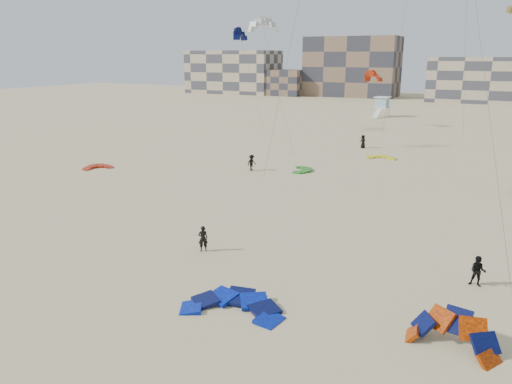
% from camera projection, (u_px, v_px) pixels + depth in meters
% --- Properties ---
extents(ground, '(320.00, 320.00, 0.00)m').
position_uv_depth(ground, '(215.00, 275.00, 28.96)').
color(ground, '#C2B482').
rests_on(ground, ground).
extents(kite_ground_blue, '(5.44, 5.65, 1.60)m').
position_uv_depth(kite_ground_blue, '(233.00, 310.00, 25.00)').
color(kite_ground_blue, '#0128B8').
rests_on(kite_ground_blue, ground).
extents(kite_ground_orange, '(4.62, 4.61, 3.94)m').
position_uv_depth(kite_ground_orange, '(451.00, 347.00, 21.81)').
color(kite_ground_orange, '#EA4300').
rests_on(kite_ground_orange, ground).
extents(kite_ground_red, '(4.40, 4.36, 1.02)m').
position_uv_depth(kite_ground_red, '(98.00, 168.00, 56.45)').
color(kite_ground_red, '#B51901').
rests_on(kite_ground_red, ground).
extents(kite_ground_green, '(4.02, 3.88, 0.59)m').
position_uv_depth(kite_ground_green, '(302.00, 171.00, 55.32)').
color(kite_ground_green, green).
rests_on(kite_ground_green, ground).
extents(kite_ground_yellow, '(3.65, 3.81, 0.58)m').
position_uv_depth(kite_ground_yellow, '(381.00, 158.00, 61.98)').
color(kite_ground_yellow, '#FAF115').
rests_on(kite_ground_yellow, ground).
extents(kitesurfer_main, '(0.75, 0.69, 1.72)m').
position_uv_depth(kitesurfer_main, '(203.00, 239.00, 32.32)').
color(kitesurfer_main, black).
rests_on(kitesurfer_main, ground).
extents(kitesurfer_b, '(0.88, 0.71, 1.74)m').
position_uv_depth(kitesurfer_b, '(478.00, 271.00, 27.38)').
color(kitesurfer_b, black).
rests_on(kitesurfer_b, ground).
extents(kitesurfer_c, '(1.07, 1.32, 1.79)m').
position_uv_depth(kitesurfer_c, '(252.00, 163.00, 55.13)').
color(kitesurfer_c, black).
rests_on(kitesurfer_c, ground).
extents(kitesurfer_e, '(1.03, 0.83, 1.82)m').
position_uv_depth(kitesurfer_e, '(363.00, 142.00, 68.63)').
color(kitesurfer_e, black).
rests_on(kitesurfer_e, ground).
extents(kite_fly_grey, '(9.58, 8.73, 16.28)m').
position_uv_depth(kite_fly_grey, '(263.00, 27.00, 63.19)').
color(kite_fly_grey, white).
rests_on(kite_fly_grey, ground).
extents(kite_fly_navy, '(9.30, 7.79, 15.82)m').
position_uv_depth(kite_fly_navy, '(240.00, 35.00, 79.65)').
color(kite_fly_navy, '#060E43').
rests_on(kite_fly_navy, ground).
extents(kite_fly_red, '(6.26, 8.42, 9.32)m').
position_uv_depth(kite_fly_red, '(373.00, 77.00, 86.80)').
color(kite_fly_red, '#B51901').
rests_on(kite_fly_red, ground).
extents(lifeguard_tower_far, '(3.24, 5.80, 4.11)m').
position_uv_depth(lifeguard_tower_far, '(382.00, 107.00, 103.85)').
color(lifeguard_tower_far, white).
rests_on(lifeguard_tower_far, ground).
extents(condo_west_a, '(30.00, 15.00, 14.00)m').
position_uv_depth(condo_west_a, '(233.00, 72.00, 169.44)').
color(condo_west_a, tan).
rests_on(condo_west_a, ground).
extents(condo_west_b, '(28.00, 14.00, 18.00)m').
position_uv_depth(condo_west_b, '(352.00, 67.00, 155.30)').
color(condo_west_b, '#7A5F4A').
rests_on(condo_west_b, ground).
extents(condo_mid, '(32.00, 16.00, 12.00)m').
position_uv_depth(condo_mid, '(491.00, 80.00, 135.56)').
color(condo_mid, tan).
rests_on(condo_mid, ground).
extents(condo_fill_left, '(12.00, 10.00, 8.00)m').
position_uv_depth(condo_fill_left, '(285.00, 83.00, 159.96)').
color(condo_fill_left, '#7A5F4A').
rests_on(condo_fill_left, ground).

